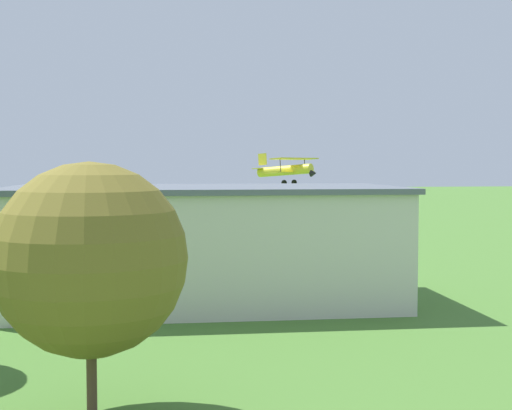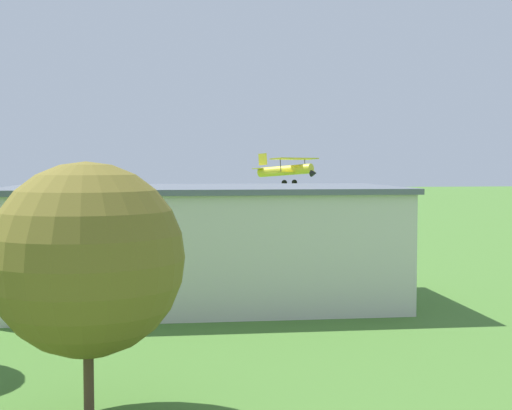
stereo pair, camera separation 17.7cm
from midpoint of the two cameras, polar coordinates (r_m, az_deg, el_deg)
The scene contains 7 objects.
ground_plane at distance 80.58m, azimuth -2.85°, elevation -3.29°, with size 400.00×400.00×0.00m, color #47752D.
hangar at distance 47.80m, azimuth -4.24°, elevation -3.12°, with size 26.01×14.06×7.69m.
biplane at distance 78.77m, azimuth 2.40°, elevation 2.83°, with size 7.45×7.50×3.58m.
car_blue at distance 61.18m, azimuth -16.74°, elevation -4.70°, with size 2.52×4.25×1.63m.
person_walking_on_apron at distance 64.48m, azimuth -0.36°, elevation -4.22°, with size 0.48×0.48×1.58m.
person_crossing_taxiway at distance 64.18m, azimuth 4.84°, elevation -4.18°, with size 0.53×0.53×1.74m.
tree_behind_hangar_right at distance 26.27m, azimuth -13.14°, elevation -4.21°, with size 6.93×6.93×9.23m.
Camera 1 is at (9.78, 79.46, 9.12)m, focal length 50.68 mm.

